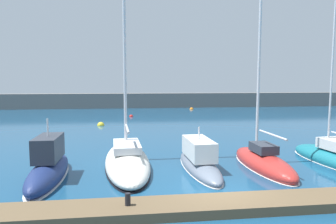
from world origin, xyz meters
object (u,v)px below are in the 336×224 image
at_px(mooring_buoy_red, 131,117).
at_px(dock_bollard, 128,199).
at_px(motorboat_slate_third, 199,161).
at_px(mooring_buoy_yellow, 101,125).
at_px(sailboat_red_fourth, 263,161).
at_px(mooring_buoy_orange, 192,109).
at_px(motorboat_navy_nearest, 49,168).
at_px(sailboat_ivory_second, 127,159).

relative_size(mooring_buoy_red, dock_bollard, 1.22).
relative_size(motorboat_slate_third, mooring_buoy_yellow, 8.49).
xyz_separation_m(sailboat_red_fourth, mooring_buoy_orange, (3.03, 34.40, -0.35)).
relative_size(motorboat_navy_nearest, sailboat_ivory_second, 0.40).
relative_size(motorboat_navy_nearest, mooring_buoy_yellow, 8.10).
relative_size(mooring_buoy_yellow, dock_bollard, 1.71).
relative_size(sailboat_red_fourth, dock_bollard, 28.84).
bearing_deg(mooring_buoy_red, motorboat_navy_nearest, -99.04).
bearing_deg(sailboat_ivory_second, motorboat_navy_nearest, 112.65).
bearing_deg(motorboat_slate_third, mooring_buoy_yellow, 19.22).
xyz_separation_m(sailboat_ivory_second, mooring_buoy_yellow, (-2.94, 16.08, -0.39)).
xyz_separation_m(motorboat_slate_third, sailboat_red_fourth, (3.57, -0.17, -0.10)).
bearing_deg(motorboat_slate_third, mooring_buoy_orange, -13.35).
relative_size(motorboat_navy_nearest, sailboat_red_fourth, 0.48).
height_order(motorboat_navy_nearest, dock_bollard, motorboat_navy_nearest).
distance_m(sailboat_red_fourth, mooring_buoy_red, 26.08).
bearing_deg(sailboat_ivory_second, motorboat_slate_third, -108.59).
bearing_deg(mooring_buoy_yellow, sailboat_red_fourth, -59.06).
distance_m(motorboat_slate_third, dock_bollard, 6.49).
bearing_deg(motorboat_slate_third, motorboat_navy_nearest, 93.23).
xyz_separation_m(sailboat_ivory_second, mooring_buoy_red, (0.33, 23.85, -0.39)).
distance_m(motorboat_navy_nearest, mooring_buoy_red, 26.00).
xyz_separation_m(motorboat_navy_nearest, mooring_buoy_orange, (14.22, 34.98, -0.56)).
bearing_deg(mooring_buoy_orange, motorboat_navy_nearest, -112.12).
bearing_deg(sailboat_red_fourth, mooring_buoy_yellow, 29.36).
bearing_deg(motorboat_slate_third, sailboat_red_fourth, -95.17).
relative_size(sailboat_ivory_second, motorboat_slate_third, 2.41).
height_order(motorboat_slate_third, dock_bollard, motorboat_slate_third).
distance_m(mooring_buoy_red, dock_bollard, 30.19).
height_order(motorboat_navy_nearest, mooring_buoy_orange, motorboat_navy_nearest).
height_order(mooring_buoy_yellow, mooring_buoy_red, mooring_buoy_yellow).
bearing_deg(mooring_buoy_yellow, mooring_buoy_orange, 51.88).
bearing_deg(motorboat_navy_nearest, sailboat_red_fourth, -87.79).
xyz_separation_m(mooring_buoy_yellow, mooring_buoy_orange, (13.41, 17.08, 0.00)).
distance_m(sailboat_ivory_second, sailboat_red_fourth, 7.54).
height_order(sailboat_red_fourth, dock_bollard, sailboat_red_fourth).
bearing_deg(dock_bollard, mooring_buoy_red, 89.53).
distance_m(sailboat_ivory_second, mooring_buoy_yellow, 16.35).
bearing_deg(mooring_buoy_yellow, sailboat_ivory_second, -79.64).
height_order(motorboat_navy_nearest, mooring_buoy_yellow, motorboat_navy_nearest).
relative_size(sailboat_ivory_second, mooring_buoy_orange, 23.91).
xyz_separation_m(motorboat_navy_nearest, sailboat_ivory_second, (3.76, 1.82, -0.17)).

